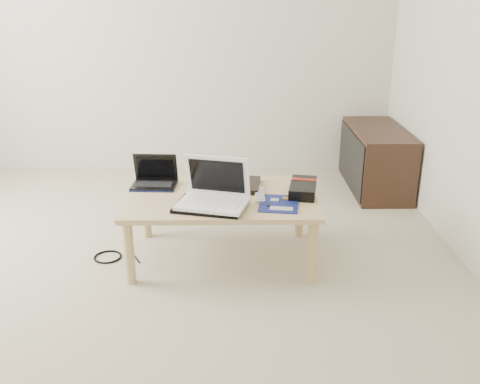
{
  "coord_description": "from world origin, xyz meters",
  "views": [
    {
      "loc": [
        0.64,
        -2.66,
        1.53
      ],
      "look_at": [
        0.67,
        0.25,
        0.42
      ],
      "focal_mm": 40.0,
      "sensor_mm": 36.0,
      "label": 1
    }
  ],
  "objects_px": {
    "media_cabinet": "(375,159)",
    "white_laptop": "(214,194)",
    "netbook": "(155,179)",
    "gpu_box": "(303,188)",
    "coffee_table": "(222,204)"
  },
  "relations": [
    {
      "from": "white_laptop",
      "to": "coffee_table",
      "type": "bearing_deg",
      "value": 76.51
    },
    {
      "from": "coffee_table",
      "to": "gpu_box",
      "type": "relative_size",
      "value": 3.44
    },
    {
      "from": "white_laptop",
      "to": "media_cabinet",
      "type": "bearing_deg",
      "value": 47.35
    },
    {
      "from": "media_cabinet",
      "to": "netbook",
      "type": "xyz_separation_m",
      "value": [
        -1.62,
        -1.02,
        0.19
      ]
    },
    {
      "from": "coffee_table",
      "to": "gpu_box",
      "type": "height_order",
      "value": "gpu_box"
    },
    {
      "from": "media_cabinet",
      "to": "white_laptop",
      "type": "xyz_separation_m",
      "value": [
        -1.25,
        -1.36,
        0.22
      ]
    },
    {
      "from": "coffee_table",
      "to": "netbook",
      "type": "xyz_separation_m",
      "value": [
        -0.41,
        0.18,
        0.09
      ]
    },
    {
      "from": "white_laptop",
      "to": "netbook",
      "type": "bearing_deg",
      "value": 137.89
    },
    {
      "from": "netbook",
      "to": "white_laptop",
      "type": "distance_m",
      "value": 0.51
    },
    {
      "from": "coffee_table",
      "to": "white_laptop",
      "type": "bearing_deg",
      "value": -103.49
    },
    {
      "from": "media_cabinet",
      "to": "coffee_table",
      "type": "bearing_deg",
      "value": -135.32
    },
    {
      "from": "netbook",
      "to": "gpu_box",
      "type": "bearing_deg",
      "value": -9.03
    },
    {
      "from": "coffee_table",
      "to": "media_cabinet",
      "type": "height_order",
      "value": "media_cabinet"
    },
    {
      "from": "media_cabinet",
      "to": "netbook",
      "type": "relative_size",
      "value": 3.25
    },
    {
      "from": "gpu_box",
      "to": "coffee_table",
      "type": "bearing_deg",
      "value": -175.34
    }
  ]
}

